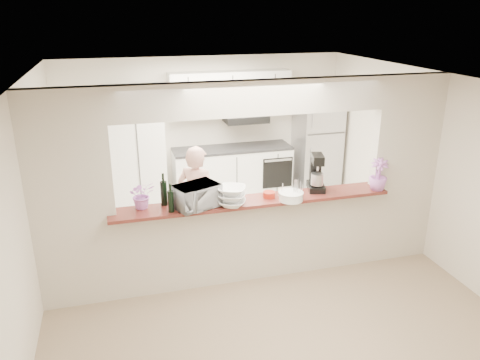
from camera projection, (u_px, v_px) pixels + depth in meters
name	position (u px, v px, depth m)	size (l,w,h in m)	color
floor	(252.00, 276.00, 6.02)	(6.00, 6.00, 0.00)	tan
tile_overlay	(224.00, 226.00, 7.42)	(5.00, 2.90, 0.01)	silver
partition	(253.00, 167.00, 5.51)	(5.00, 0.15, 2.50)	beige
bar_counter	(252.00, 236.00, 5.81)	(3.40, 0.38, 1.09)	beige
kitchen_cabinets	(197.00, 148.00, 8.10)	(3.15, 0.62, 2.25)	white
refrigerator	(317.00, 147.00, 8.64)	(0.75, 0.70, 1.70)	#B0B0B5
flower_left	(142.00, 195.00, 5.31)	(0.29, 0.25, 0.32)	#E77ACC
wine_bottle_a	(164.00, 193.00, 5.39)	(0.08, 0.08, 0.39)	black
wine_bottle_b	(171.00, 201.00, 5.21)	(0.07, 0.07, 0.34)	black
toaster_oven	(196.00, 196.00, 5.33)	(0.50, 0.34, 0.28)	#AEAEB3
serving_bowls	(232.00, 197.00, 5.37)	(0.31, 0.31, 0.23)	white
plate_stack_a	(232.00, 194.00, 5.58)	(0.31, 0.31, 0.14)	white
plate_stack_b	(291.00, 196.00, 5.56)	(0.30, 0.30, 0.10)	white
red_bowl	(269.00, 195.00, 5.65)	(0.15, 0.15, 0.07)	maroon
tan_bowl	(285.00, 193.00, 5.70)	(0.16, 0.16, 0.08)	tan
utensil_caddy	(292.00, 191.00, 5.58)	(0.30, 0.24, 0.24)	silver
stand_mixer	(316.00, 174.00, 5.84)	(0.28, 0.35, 0.47)	black
flower_right	(379.00, 174.00, 5.84)	(0.23, 0.23, 0.40)	#C672D4
person	(197.00, 202.00, 6.34)	(0.57, 0.37, 1.56)	tan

